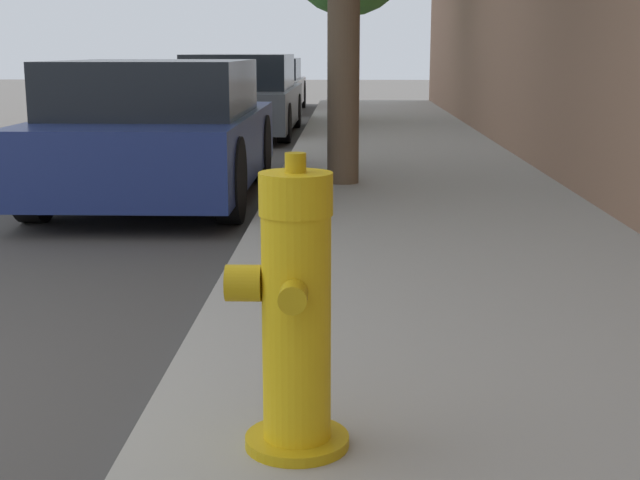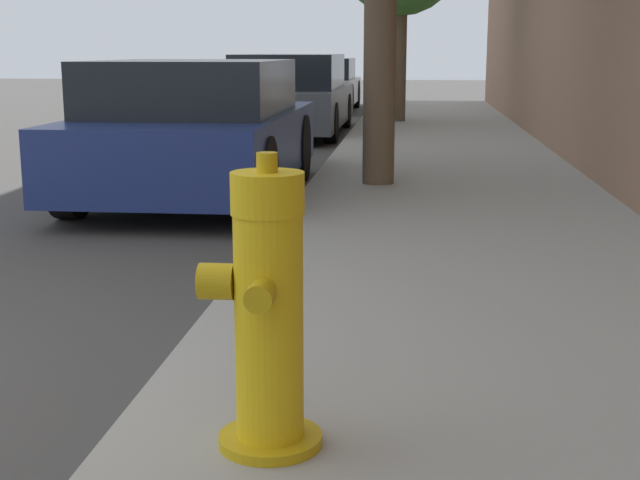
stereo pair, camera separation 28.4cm
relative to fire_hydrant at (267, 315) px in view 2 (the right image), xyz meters
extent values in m
cube|color=#99968E|center=(0.83, 0.33, -0.51)|extent=(2.77, 40.00, 0.14)
cylinder|color=#C39C11|center=(0.01, 0.00, -0.42)|extent=(0.34, 0.34, 0.04)
cylinder|color=yellow|center=(0.01, 0.00, -0.04)|extent=(0.22, 0.22, 0.73)
cylinder|color=yellow|center=(0.01, 0.00, 0.39)|extent=(0.23, 0.23, 0.13)
cylinder|color=#C39C11|center=(0.01, 0.00, 0.49)|extent=(0.07, 0.07, 0.06)
cylinder|color=#C39C11|center=(0.01, -0.16, 0.11)|extent=(0.09, 0.09, 0.09)
cylinder|color=#C39C11|center=(0.01, 0.16, 0.11)|extent=(0.09, 0.09, 0.09)
cylinder|color=#C39C11|center=(-0.16, 0.00, 0.11)|extent=(0.11, 0.12, 0.12)
cube|color=navy|center=(-1.62, 5.73, -0.08)|extent=(1.79, 3.91, 0.62)
cube|color=black|center=(-1.62, 5.57, 0.48)|extent=(1.65, 2.15, 0.49)
cylinder|color=black|center=(-2.44, 6.94, -0.23)|extent=(0.20, 0.72, 0.72)
cylinder|color=black|center=(-0.80, 6.94, -0.23)|extent=(0.20, 0.72, 0.72)
cylinder|color=black|center=(-2.44, 4.51, -0.23)|extent=(0.20, 0.72, 0.72)
cylinder|color=black|center=(-0.80, 4.51, -0.23)|extent=(0.20, 0.72, 0.72)
cube|color=#4C5156|center=(-1.62, 12.38, -0.11)|extent=(1.76, 4.50, 0.61)
cube|color=black|center=(-1.62, 12.20, 0.47)|extent=(1.62, 2.47, 0.55)
cylinder|color=black|center=(-2.43, 13.77, -0.28)|extent=(0.20, 0.62, 0.62)
cylinder|color=black|center=(-0.82, 13.77, -0.28)|extent=(0.20, 0.62, 0.62)
cylinder|color=black|center=(-2.43, 10.98, -0.28)|extent=(0.20, 0.62, 0.62)
cylinder|color=black|center=(-0.82, 10.98, -0.28)|extent=(0.20, 0.62, 0.62)
cube|color=silver|center=(-1.83, 18.29, -0.12)|extent=(1.81, 3.81, 0.56)
cube|color=black|center=(-1.83, 18.13, 0.39)|extent=(1.66, 2.10, 0.47)
cylinder|color=black|center=(-2.65, 19.47, -0.25)|extent=(0.20, 0.67, 0.67)
cylinder|color=black|center=(-1.01, 19.47, -0.25)|extent=(0.20, 0.67, 0.67)
cylinder|color=black|center=(-2.65, 17.11, -0.25)|extent=(0.20, 0.67, 0.67)
cylinder|color=black|center=(-1.01, 17.11, -0.25)|extent=(0.20, 0.67, 0.67)
cylinder|color=brown|center=(0.11, 5.88, 0.88)|extent=(0.30, 0.30, 2.64)
cylinder|color=brown|center=(0.15, 13.60, 0.67)|extent=(0.27, 0.27, 2.23)
camera|label=1|loc=(0.17, -2.69, 0.82)|focal=50.00mm
camera|label=2|loc=(0.45, -2.67, 0.82)|focal=50.00mm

